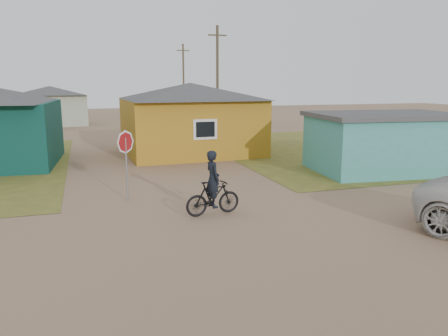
{
  "coord_description": "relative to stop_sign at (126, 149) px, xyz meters",
  "views": [
    {
      "loc": [
        -3.16,
        -9.66,
        3.91
      ],
      "look_at": [
        0.91,
        3.0,
        1.3
      ],
      "focal_mm": 35.0,
      "sensor_mm": 36.0,
      "label": 1
    }
  ],
  "objects": [
    {
      "name": "shed_turquoise",
      "position": [
        11.39,
        1.63,
        -0.44
      ],
      "size": [
        6.71,
        4.93,
        2.6
      ],
      "color": "teal",
      "rests_on": "ground"
    },
    {
      "name": "house_pale_west",
      "position": [
        -4.11,
        29.13,
        0.1
      ],
      "size": [
        7.04,
        6.15,
        3.6
      ],
      "color": "#A0A991",
      "rests_on": "ground"
    },
    {
      "name": "grass_ne",
      "position": [
        15.89,
        8.13,
        -1.75
      ],
      "size": [
        20.0,
        18.0,
        0.0
      ],
      "primitive_type": "cube",
      "color": "olive",
      "rests_on": "ground"
    },
    {
      "name": "utility_pole_near",
      "position": [
        8.39,
        17.13,
        2.38
      ],
      "size": [
        1.4,
        0.2,
        8.0
      ],
      "color": "brown",
      "rests_on": "ground"
    },
    {
      "name": "utility_pole_far",
      "position": [
        9.39,
        33.13,
        2.38
      ],
      "size": [
        1.4,
        0.2,
        8.0
      ],
      "color": "brown",
      "rests_on": "ground"
    },
    {
      "name": "stop_sign",
      "position": [
        0.0,
        0.0,
        0.0
      ],
      "size": [
        0.74,
        0.3,
        2.38
      ],
      "color": "gray",
      "rests_on": "ground"
    },
    {
      "name": "cyclist",
      "position": [
        2.28,
        -2.4,
        -1.04
      ],
      "size": [
        1.78,
        0.71,
        1.95
      ],
      "color": "black",
      "rests_on": "ground"
    },
    {
      "name": "house_yellow",
      "position": [
        4.39,
        9.13,
        0.25
      ],
      "size": [
        7.72,
        6.76,
        3.9
      ],
      "color": "#AF791B",
      "rests_on": "ground"
    },
    {
      "name": "ground",
      "position": [
        1.89,
        -4.87,
        -1.75
      ],
      "size": [
        120.0,
        120.0,
        0.0
      ],
      "primitive_type": "plane",
      "color": "#937155"
    },
    {
      "name": "house_beige_east",
      "position": [
        11.89,
        35.13,
        0.1
      ],
      "size": [
        6.95,
        6.05,
        3.6
      ],
      "color": "tan",
      "rests_on": "ground"
    }
  ]
}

